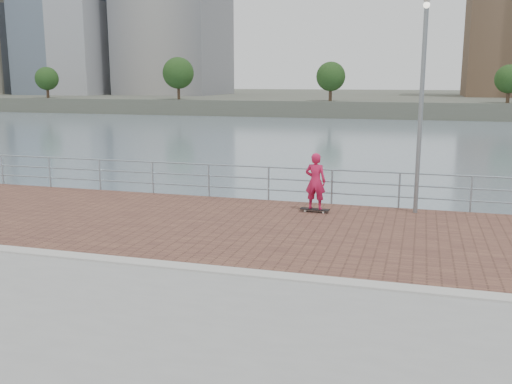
# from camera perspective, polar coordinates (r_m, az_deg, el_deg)

# --- Properties ---
(water) EXTENTS (400.00, 400.00, 0.00)m
(water) POSITION_cam_1_polar(r_m,az_deg,el_deg) (12.58, -2.65, -16.69)
(water) COLOR slate
(water) RESTS_ON ground
(brick_lane) EXTENTS (40.00, 6.80, 0.02)m
(brick_lane) POSITION_cam_1_polar(r_m,az_deg,el_deg) (15.07, 1.70, -3.67)
(brick_lane) COLOR brown
(brick_lane) RESTS_ON seawall
(curb) EXTENTS (40.00, 0.40, 0.06)m
(curb) POSITION_cam_1_polar(r_m,az_deg,el_deg) (11.76, -2.74, -7.92)
(curb) COLOR #B7B5AD
(curb) RESTS_ON seawall
(far_shore) EXTENTS (320.00, 95.00, 2.50)m
(far_shore) POSITION_cam_1_polar(r_m,az_deg,el_deg) (133.13, 14.81, 8.93)
(far_shore) COLOR #4C5142
(far_shore) RESTS_ON ground
(guardrail) EXTENTS (39.06, 0.06, 1.13)m
(guardrail) POSITION_cam_1_polar(r_m,az_deg,el_deg) (18.16, 4.41, 1.09)
(guardrail) COLOR #8C9EA8
(guardrail) RESTS_ON brick_lane
(street_lamp) EXTENTS (0.47, 1.36, 6.43)m
(street_lamp) POSITION_cam_1_polar(r_m,az_deg,el_deg) (16.54, 16.45, 13.17)
(street_lamp) COLOR gray
(street_lamp) RESTS_ON brick_lane
(skateboard) EXTENTS (0.87, 0.28, 0.10)m
(skateboard) POSITION_cam_1_polar(r_m,az_deg,el_deg) (16.93, 5.90, -1.74)
(skateboard) COLOR black
(skateboard) RESTS_ON brick_lane
(skateboarder) EXTENTS (0.64, 0.44, 1.68)m
(skateboarder) POSITION_cam_1_polar(r_m,az_deg,el_deg) (16.76, 5.96, 1.07)
(skateboarder) COLOR #CA1B49
(skateboarder) RESTS_ON skateboard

